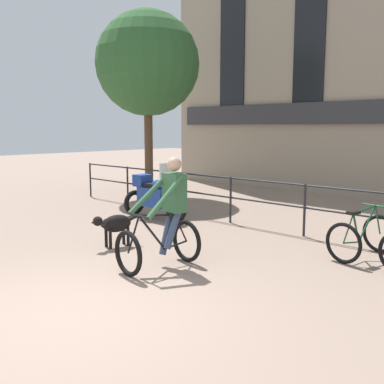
{
  "coord_description": "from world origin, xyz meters",
  "views": [
    {
      "loc": [
        4.44,
        -2.62,
        2.15
      ],
      "look_at": [
        -0.83,
        2.86,
        1.05
      ],
      "focal_mm": 42.0,
      "sensor_mm": 36.0,
      "label": 1
    }
  ],
  "objects_px": {
    "cyclist_with_bike": "(166,219)",
    "parked_bicycle_near_lamp": "(362,237)",
    "parked_motorcycle": "(154,196)",
    "dog": "(115,224)"
  },
  "relations": [
    {
      "from": "parked_bicycle_near_lamp",
      "to": "dog",
      "type": "bearing_deg",
      "value": 43.89
    },
    {
      "from": "parked_motorcycle",
      "to": "parked_bicycle_near_lamp",
      "type": "bearing_deg",
      "value": -87.9
    },
    {
      "from": "cyclist_with_bike",
      "to": "parked_bicycle_near_lamp",
      "type": "xyz_separation_m",
      "value": [
        1.98,
        2.59,
        -0.41
      ]
    },
    {
      "from": "dog",
      "to": "parked_motorcycle",
      "type": "distance_m",
      "value": 2.54
    },
    {
      "from": "cyclist_with_bike",
      "to": "parked_motorcycle",
      "type": "relative_size",
      "value": 1.06
    },
    {
      "from": "cyclist_with_bike",
      "to": "parked_bicycle_near_lamp",
      "type": "bearing_deg",
      "value": 58.15
    },
    {
      "from": "parked_motorcycle",
      "to": "dog",
      "type": "bearing_deg",
      "value": -148.77
    },
    {
      "from": "dog",
      "to": "parked_motorcycle",
      "type": "height_order",
      "value": "parked_motorcycle"
    },
    {
      "from": "parked_bicycle_near_lamp",
      "to": "parked_motorcycle",
      "type": "bearing_deg",
      "value": 12.63
    },
    {
      "from": "cyclist_with_bike",
      "to": "parked_motorcycle",
      "type": "xyz_separation_m",
      "value": [
        -2.89,
        2.3,
        -0.2
      ]
    }
  ]
}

